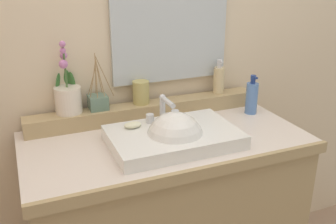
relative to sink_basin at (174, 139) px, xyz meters
name	(u,v)px	position (x,y,z in m)	size (l,w,h in m)	color
wall_back	(133,24)	(-0.01, 0.46, 0.37)	(3.00, 0.20, 2.54)	beige
back_ledge	(147,111)	(-0.01, 0.30, 0.01)	(1.06, 0.09, 0.07)	tan
sink_basin	(174,139)	(0.00, 0.00, 0.00)	(0.49, 0.32, 0.26)	white
soap_bar	(133,125)	(-0.14, 0.10, 0.04)	(0.07, 0.04, 0.02)	beige
potted_plant	(68,96)	(-0.34, 0.32, 0.12)	(0.11, 0.12, 0.31)	silver
soap_dispenser	(219,79)	(0.36, 0.30, 0.11)	(0.05, 0.05, 0.16)	#D3BC89
tumbler_cup	(141,92)	(-0.03, 0.31, 0.10)	(0.07, 0.07, 0.10)	tan
reed_diffuser	(98,101)	(-0.22, 0.31, 0.08)	(0.11, 0.08, 0.24)	slate
lotion_bottle	(252,97)	(0.46, 0.17, 0.05)	(0.05, 0.06, 0.18)	#547CBB
mirror	(171,11)	(0.13, 0.35, 0.44)	(0.55, 0.02, 0.62)	silver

